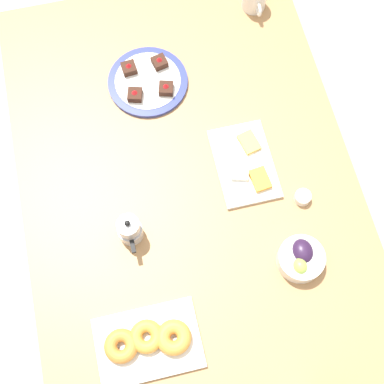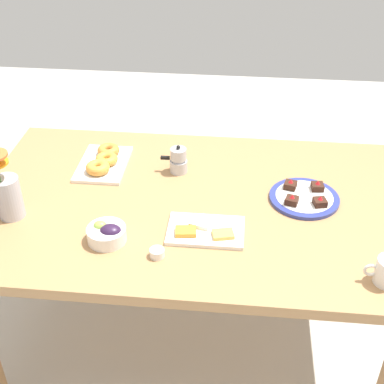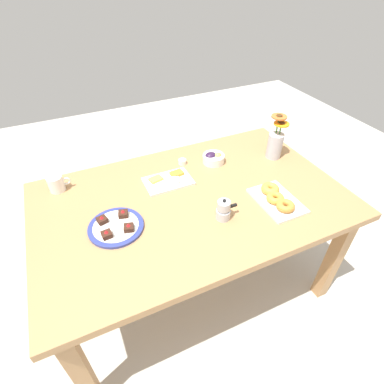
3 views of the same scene
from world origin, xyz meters
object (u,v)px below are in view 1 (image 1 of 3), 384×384
Objects in this scene: croissant_platter at (149,341)px; jam_cup_honey at (303,197)px; grape_bowl at (301,258)px; cheese_platter at (245,164)px; dessert_plate at (148,81)px; dining_table at (192,206)px; moka_pot at (130,230)px.

jam_cup_honey is (-0.30, 0.52, -0.01)m from croissant_platter.
jam_cup_honey is (-0.18, 0.06, -0.01)m from grape_bowl.
grape_bowl is 2.73× the size of jam_cup_honey.
croissant_platter is at bearing -41.19° from cheese_platter.
dessert_plate reaches higher than jam_cup_honey.
dining_table is at bearing 6.93° from dessert_plate.
croissant_platter is at bearing -28.60° from dining_table.
grape_bowl is 0.49m from moka_pot.
dining_table is 0.38m from grape_bowl.
dining_table is 0.45m from croissant_platter.
dessert_plate is 0.51m from moka_pot.
croissant_platter and dessert_plate have the same top height.
grape_bowl reaches higher than cheese_platter.
croissant_platter is (0.12, -0.46, -0.01)m from grape_bowl.
cheese_platter is at bearing -167.14° from grape_bowl.
grape_bowl is 0.47× the size of croissant_platter.
croissant_platter is 1.09× the size of dessert_plate.
dessert_plate is 2.16× the size of moka_pot.
grape_bowl reaches higher than dining_table.
grape_bowl is at bearing -19.50° from jam_cup_honey.
moka_pot is at bearing -112.14° from grape_bowl.
grape_bowl is at bearing 12.86° from cheese_platter.
jam_cup_honey is at bearing 119.84° from croissant_platter.
moka_pot is (-0.18, -0.45, 0.02)m from grape_bowl.
dining_table is at bearing -104.29° from jam_cup_honey.
moka_pot is at bearing 178.07° from croissant_platter.
dining_table is at bearing -70.94° from cheese_platter.
dining_table is 0.34m from jam_cup_honey.
moka_pot is (-0.01, -0.51, 0.03)m from jam_cup_honey.
croissant_platter is at bearing -11.23° from dessert_plate.
dessert_plate is (-0.35, -0.23, 0.00)m from cheese_platter.
dessert_plate is (-0.67, -0.30, -0.02)m from grape_bowl.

